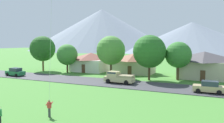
% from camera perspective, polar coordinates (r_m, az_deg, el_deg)
% --- Properties ---
extents(road_strip, '(160.00, 7.56, 0.08)m').
position_cam_1_polar(road_strip, '(39.09, 4.05, -5.70)').
color(road_strip, '#38383D').
rests_on(road_strip, ground).
extents(mountain_east_ridge, '(92.23, 92.23, 20.16)m').
position_cam_1_polar(mountain_east_ridge, '(159.76, 19.41, 5.73)').
color(mountain_east_ridge, slate).
rests_on(mountain_east_ridge, ground).
extents(mountain_far_east_ridge, '(125.18, 125.18, 35.77)m').
position_cam_1_polar(mountain_far_east_ridge, '(203.85, -2.62, 7.98)').
color(mountain_far_east_ridge, gray).
rests_on(mountain_far_east_ridge, ground).
extents(house_leftmost, '(8.82, 7.80, 4.56)m').
position_cam_1_polar(house_leftmost, '(56.51, -5.28, -0.02)').
color(house_leftmost, silver).
rests_on(house_leftmost, ground).
extents(house_left_center, '(9.23, 6.56, 4.62)m').
position_cam_1_polar(house_left_center, '(52.44, 5.61, -0.38)').
color(house_left_center, beige).
rests_on(house_left_center, ground).
extents(house_right_center, '(10.42, 8.04, 5.35)m').
position_cam_1_polar(house_right_center, '(48.78, 22.12, -0.69)').
color(house_right_center, beige).
rests_on(house_right_center, ground).
extents(tree_near_left, '(4.95, 4.95, 6.71)m').
position_cam_1_polar(tree_near_left, '(54.78, -11.19, 1.70)').
color(tree_near_left, '#4C3823').
rests_on(tree_near_left, ground).
extents(tree_left_of_center, '(5.93, 5.93, 8.49)m').
position_cam_1_polar(tree_left_of_center, '(46.52, -0.28, 2.82)').
color(tree_left_of_center, '#4C3823').
rests_on(tree_left_of_center, ground).
extents(tree_center, '(6.24, 6.24, 8.68)m').
position_cam_1_polar(tree_center, '(59.03, -17.02, 3.09)').
color(tree_center, brown).
rests_on(tree_center, ground).
extents(tree_right_of_center, '(4.93, 4.93, 7.30)m').
position_cam_1_polar(tree_right_of_center, '(44.44, 16.32, 1.61)').
color(tree_right_of_center, '#4C3823').
rests_on(tree_right_of_center, ground).
extents(tree_near_right, '(6.21, 6.21, 8.57)m').
position_cam_1_polar(tree_near_right, '(43.21, 9.38, 2.50)').
color(tree_near_right, '#4C3823').
rests_on(tree_near_right, ground).
extents(parked_car_tan_west_end, '(4.24, 2.15, 1.68)m').
position_cam_1_polar(parked_car_tan_west_end, '(35.15, 23.16, -5.94)').
color(parked_car_tan_west_end, tan).
rests_on(parked_car_tan_west_end, road_strip).
extents(parked_car_green_mid_west, '(4.28, 2.23, 1.68)m').
position_cam_1_polar(parked_car_green_mid_west, '(52.31, -23.11, -2.46)').
color(parked_car_green_mid_west, '#237042').
rests_on(parked_car_green_mid_west, road_strip).
extents(pickup_truck_sand_west_side, '(5.21, 2.34, 1.99)m').
position_cam_1_polar(pickup_truck_sand_west_side, '(39.78, 1.66, -4.02)').
color(pickup_truck_sand_west_side, '#C6B284').
rests_on(pickup_truck_sand_west_side, road_strip).
extents(watcher_person, '(0.56, 0.24, 1.68)m').
position_cam_1_polar(watcher_person, '(22.55, -26.41, -12.07)').
color(watcher_person, black).
rests_on(watcher_person, ground).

